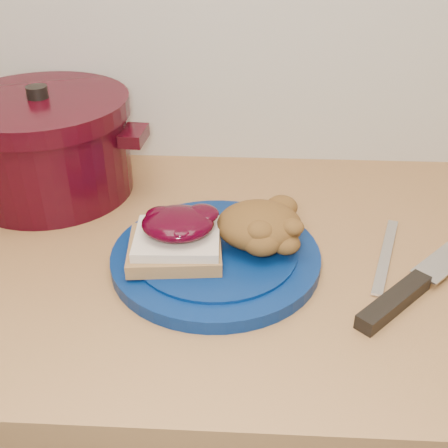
{
  "coord_description": "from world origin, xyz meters",
  "views": [
    {
      "loc": [
        0.02,
        0.86,
        1.34
      ],
      "look_at": [
        -0.01,
        1.49,
        0.95
      ],
      "focal_mm": 45.0,
      "sensor_mm": 36.0,
      "label": 1
    }
  ],
  "objects_px": {
    "plate": "(216,258)",
    "pepper_grinder": "(6,145)",
    "dutch_oven": "(47,145)",
    "chef_knife": "(415,285)",
    "butter_knife": "(386,255)"
  },
  "relations": [
    {
      "from": "chef_knife",
      "to": "dutch_oven",
      "type": "bearing_deg",
      "value": 109.58
    },
    {
      "from": "plate",
      "to": "butter_knife",
      "type": "relative_size",
      "value": 1.51
    },
    {
      "from": "dutch_oven",
      "to": "pepper_grinder",
      "type": "height_order",
      "value": "dutch_oven"
    },
    {
      "from": "dutch_oven",
      "to": "pepper_grinder",
      "type": "relative_size",
      "value": 2.51
    },
    {
      "from": "pepper_grinder",
      "to": "chef_knife",
      "type": "bearing_deg",
      "value": -23.61
    },
    {
      "from": "plate",
      "to": "chef_knife",
      "type": "height_order",
      "value": "same"
    },
    {
      "from": "pepper_grinder",
      "to": "dutch_oven",
      "type": "bearing_deg",
      "value": -19.19
    },
    {
      "from": "butter_knife",
      "to": "pepper_grinder",
      "type": "height_order",
      "value": "pepper_grinder"
    },
    {
      "from": "plate",
      "to": "dutch_oven",
      "type": "xyz_separation_m",
      "value": [
        -0.28,
        0.19,
        0.07
      ]
    },
    {
      "from": "plate",
      "to": "pepper_grinder",
      "type": "height_order",
      "value": "pepper_grinder"
    },
    {
      "from": "plate",
      "to": "chef_knife",
      "type": "bearing_deg",
      "value": -10.41
    },
    {
      "from": "butter_knife",
      "to": "pepper_grinder",
      "type": "xyz_separation_m",
      "value": [
        -0.59,
        0.19,
        0.06
      ]
    },
    {
      "from": "plate",
      "to": "pepper_grinder",
      "type": "relative_size",
      "value": 2.13
    },
    {
      "from": "pepper_grinder",
      "to": "plate",
      "type": "bearing_deg",
      "value": -31.54
    },
    {
      "from": "chef_knife",
      "to": "butter_knife",
      "type": "relative_size",
      "value": 1.46
    }
  ]
}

